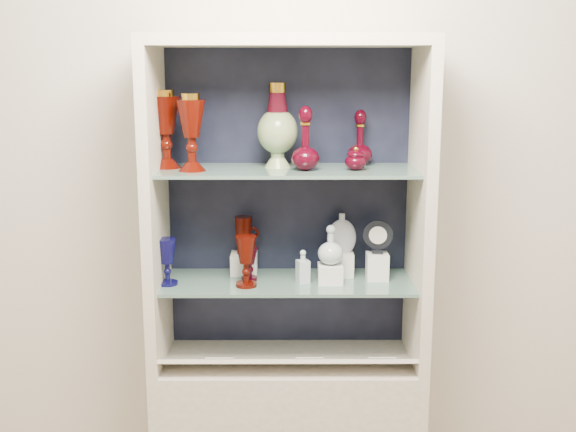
{
  "coord_description": "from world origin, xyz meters",
  "views": [
    {
      "loc": [
        -0.01,
        -1.03,
        1.84
      ],
      "look_at": [
        0.0,
        1.53,
        1.3
      ],
      "focal_mm": 45.0,
      "sensor_mm": 36.0,
      "label": 1
    }
  ],
  "objects_px": {
    "cobalt_goblet": "(167,262)",
    "flat_flask": "(342,232)",
    "ruby_decanter_a": "(305,134)",
    "ruby_decanter_b": "(360,136)",
    "enamel_urn": "(277,125)",
    "ruby_goblet_tall": "(246,261)",
    "cameo_medallion": "(378,236)",
    "lidded_bowl": "(356,158)",
    "pedestal_lamp_right": "(191,132)",
    "clear_round_decanter": "(331,246)",
    "ruby_pitcher": "(244,235)",
    "clear_square_bottle": "(303,266)",
    "pedestal_lamp_left": "(166,129)",
    "ruby_goblet_small": "(249,264)"
  },
  "relations": [
    {
      "from": "pedestal_lamp_right",
      "to": "flat_flask",
      "type": "relative_size",
      "value": 1.73
    },
    {
      "from": "lidded_bowl",
      "to": "flat_flask",
      "type": "xyz_separation_m",
      "value": [
        -0.04,
        0.1,
        -0.3
      ]
    },
    {
      "from": "clear_square_bottle",
      "to": "pedestal_lamp_right",
      "type": "bearing_deg",
      "value": -177.11
    },
    {
      "from": "pedestal_lamp_left",
      "to": "flat_flask",
      "type": "height_order",
      "value": "pedestal_lamp_left"
    },
    {
      "from": "pedestal_lamp_left",
      "to": "ruby_goblet_small",
      "type": "distance_m",
      "value": 0.58
    },
    {
      "from": "cameo_medallion",
      "to": "ruby_decanter_b",
      "type": "bearing_deg",
      "value": 138.29
    },
    {
      "from": "ruby_goblet_tall",
      "to": "cameo_medallion",
      "type": "distance_m",
      "value": 0.5
    },
    {
      "from": "ruby_decanter_b",
      "to": "ruby_pitcher",
      "type": "distance_m",
      "value": 0.58
    },
    {
      "from": "ruby_decanter_a",
      "to": "cameo_medallion",
      "type": "xyz_separation_m",
      "value": [
        0.27,
        0.05,
        -0.38
      ]
    },
    {
      "from": "pedestal_lamp_left",
      "to": "cameo_medallion",
      "type": "height_order",
      "value": "pedestal_lamp_left"
    },
    {
      "from": "ruby_decanter_a",
      "to": "cobalt_goblet",
      "type": "relative_size",
      "value": 1.48
    },
    {
      "from": "ruby_decanter_a",
      "to": "ruby_goblet_small",
      "type": "relative_size",
      "value": 2.06
    },
    {
      "from": "pedestal_lamp_right",
      "to": "enamel_urn",
      "type": "height_order",
      "value": "enamel_urn"
    },
    {
      "from": "ruby_decanter_b",
      "to": "lidded_bowl",
      "type": "bearing_deg",
      "value": -102.21
    },
    {
      "from": "cobalt_goblet",
      "to": "flat_flask",
      "type": "xyz_separation_m",
      "value": [
        0.64,
        0.12,
        0.08
      ]
    },
    {
      "from": "pedestal_lamp_right",
      "to": "ruby_goblet_tall",
      "type": "bearing_deg",
      "value": -7.12
    },
    {
      "from": "ruby_pitcher",
      "to": "clear_round_decanter",
      "type": "distance_m",
      "value": 0.35
    },
    {
      "from": "clear_square_bottle",
      "to": "ruby_goblet_tall",
      "type": "bearing_deg",
      "value": -168.16
    },
    {
      "from": "ruby_pitcher",
      "to": "clear_square_bottle",
      "type": "xyz_separation_m",
      "value": [
        0.22,
        -0.12,
        -0.09
      ]
    },
    {
      "from": "pedestal_lamp_left",
      "to": "ruby_decanter_b",
      "type": "distance_m",
      "value": 0.71
    },
    {
      "from": "cobalt_goblet",
      "to": "cameo_medallion",
      "type": "xyz_separation_m",
      "value": [
        0.77,
        0.06,
        0.08
      ]
    },
    {
      "from": "pedestal_lamp_left",
      "to": "ruby_decanter_b",
      "type": "relative_size",
      "value": 1.28
    },
    {
      "from": "ruby_decanter_a",
      "to": "cobalt_goblet",
      "type": "xyz_separation_m",
      "value": [
        -0.5,
        -0.01,
        -0.46
      ]
    },
    {
      "from": "pedestal_lamp_right",
      "to": "enamel_urn",
      "type": "relative_size",
      "value": 0.89
    },
    {
      "from": "pedestal_lamp_right",
      "to": "ruby_decanter_b",
      "type": "bearing_deg",
      "value": 13.17
    },
    {
      "from": "flat_flask",
      "to": "ruby_goblet_small",
      "type": "bearing_deg",
      "value": -176.22
    },
    {
      "from": "pedestal_lamp_right",
      "to": "clear_round_decanter",
      "type": "bearing_deg",
      "value": 2.14
    },
    {
      "from": "pedestal_lamp_right",
      "to": "clear_round_decanter",
      "type": "distance_m",
      "value": 0.65
    },
    {
      "from": "flat_flask",
      "to": "clear_square_bottle",
      "type": "bearing_deg",
      "value": -153.92
    },
    {
      "from": "clear_square_bottle",
      "to": "flat_flask",
      "type": "bearing_deg",
      "value": 32.72
    },
    {
      "from": "pedestal_lamp_left",
      "to": "ruby_goblet_tall",
      "type": "relative_size",
      "value": 1.5
    },
    {
      "from": "enamel_urn",
      "to": "cobalt_goblet",
      "type": "relative_size",
      "value": 1.77
    },
    {
      "from": "ruby_goblet_small",
      "to": "clear_round_decanter",
      "type": "bearing_deg",
      "value": -6.25
    },
    {
      "from": "ruby_decanter_b",
      "to": "ruby_goblet_small",
      "type": "bearing_deg",
      "value": -167.61
    },
    {
      "from": "enamel_urn",
      "to": "flat_flask",
      "type": "distance_m",
      "value": 0.47
    },
    {
      "from": "pedestal_lamp_left",
      "to": "clear_round_decanter",
      "type": "distance_m",
      "value": 0.73
    },
    {
      "from": "flat_flask",
      "to": "pedestal_lamp_left",
      "type": "bearing_deg",
      "value": 177.0
    },
    {
      "from": "ruby_goblet_tall",
      "to": "ruby_pitcher",
      "type": "bearing_deg",
      "value": 95.97
    },
    {
      "from": "ruby_goblet_small",
      "to": "clear_square_bottle",
      "type": "height_order",
      "value": "same"
    },
    {
      "from": "lidded_bowl",
      "to": "clear_square_bottle",
      "type": "bearing_deg",
      "value": 178.69
    },
    {
      "from": "ruby_decanter_a",
      "to": "ruby_decanter_b",
      "type": "distance_m",
      "value": 0.25
    },
    {
      "from": "enamel_urn",
      "to": "ruby_pitcher",
      "type": "height_order",
      "value": "enamel_urn"
    },
    {
      "from": "ruby_goblet_small",
      "to": "clear_round_decanter",
      "type": "xyz_separation_m",
      "value": [
        0.3,
        -0.03,
        0.08
      ]
    },
    {
      "from": "clear_round_decanter",
      "to": "ruby_decanter_a",
      "type": "bearing_deg",
      "value": -174.4
    },
    {
      "from": "lidded_bowl",
      "to": "ruby_goblet_tall",
      "type": "xyz_separation_m",
      "value": [
        -0.39,
        -0.04,
        -0.37
      ]
    },
    {
      "from": "ruby_decanter_b",
      "to": "ruby_goblet_tall",
      "type": "height_order",
      "value": "ruby_decanter_b"
    },
    {
      "from": "ruby_goblet_tall",
      "to": "ruby_pitcher",
      "type": "distance_m",
      "value": 0.17
    },
    {
      "from": "flat_flask",
      "to": "cameo_medallion",
      "type": "xyz_separation_m",
      "value": [
        0.13,
        -0.05,
        -0.0
      ]
    },
    {
      "from": "ruby_decanter_a",
      "to": "ruby_pitcher",
      "type": "relative_size",
      "value": 1.78
    },
    {
      "from": "pedestal_lamp_left",
      "to": "ruby_goblet_small",
      "type": "relative_size",
      "value": 2.26
    }
  ]
}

